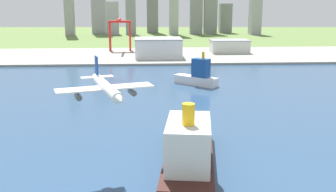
{
  "coord_description": "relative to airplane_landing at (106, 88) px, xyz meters",
  "views": [
    {
      "loc": [
        -4.09,
        6.03,
        67.59
      ],
      "look_at": [
        6.43,
        186.3,
        23.99
      ],
      "focal_mm": 42.95,
      "sensor_mm": 36.0,
      "label": 1
    }
  ],
  "objects": [
    {
      "name": "warehouse_main",
      "position": [
        29.51,
        320.46,
        -23.54
      ],
      "size": [
        53.35,
        41.72,
        21.95
      ],
      "color": "white",
      "rests_on": "industrial_pier"
    },
    {
      "name": "water_bay",
      "position": [
        17.91,
        94.04,
        -36.96
      ],
      "size": [
        840.0,
        360.0,
        0.15
      ],
      "primitive_type": "cube",
      "color": "#2D4C70",
      "rests_on": "ground"
    },
    {
      "name": "industrial_pier",
      "position": [
        17.91,
        344.04,
        -35.79
      ],
      "size": [
        840.0,
        140.0,
        2.5
      ],
      "primitive_type": "cube",
      "color": "#98988D",
      "rests_on": "ground"
    },
    {
      "name": "airplane_landing",
      "position": [
        0.0,
        0.0,
        0.0
      ],
      "size": [
        35.73,
        40.55,
        12.85
      ],
      "color": "white"
    },
    {
      "name": "warehouse_annex",
      "position": [
        119.71,
        356.59,
        -26.47
      ],
      "size": [
        47.24,
        29.77,
        16.09
      ],
      "color": "silver",
      "rests_on": "industrial_pier"
    },
    {
      "name": "cargo_ship",
      "position": [
        30.57,
        5.9,
        -27.7
      ],
      "size": [
        29.08,
        79.92,
        33.02
      ],
      "color": "#381914",
      "rests_on": "water_bay"
    },
    {
      "name": "port_crane_red",
      "position": [
        -17.64,
        382.28,
        -4.19
      ],
      "size": [
        28.24,
        47.19,
        41.42
      ],
      "color": "red",
      "rests_on": "industrial_pier"
    },
    {
      "name": "ferry_boat",
      "position": [
        56.12,
        175.06,
        -29.03
      ],
      "size": [
        34.62,
        30.94,
        27.36
      ],
      "color": "white",
      "rests_on": "water_bay"
    },
    {
      "name": "ground_plane",
      "position": [
        17.91,
        154.04,
        -37.04
      ],
      "size": [
        2400.0,
        2400.0,
        0.0
      ],
      "primitive_type": "plane",
      "color": "#5C773C"
    },
    {
      "name": "distant_skyline",
      "position": [
        41.28,
        670.48,
        19.16
      ],
      "size": [
        377.29,
        72.93,
        157.06
      ],
      "color": "gray",
      "rests_on": "ground"
    }
  ]
}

